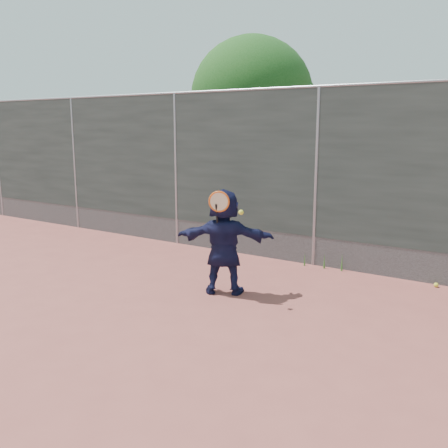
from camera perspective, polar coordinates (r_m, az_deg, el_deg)
The scene contains 7 objects.
ground at distance 5.94m, azimuth -3.61°, elevation -12.33°, with size 80.00×80.00×0.00m, color #9E4C42.
player at distance 7.07m, azimuth 0.00°, elevation -2.01°, with size 1.40×0.45×1.51m, color #15183B.
ball_ground at distance 8.14m, azimuth 23.08°, elevation -6.42°, with size 0.07×0.07×0.07m, color yellow.
fence at distance 8.55m, azimuth 10.50°, elevation 5.69°, with size 20.00×0.06×3.03m.
swing_action at distance 6.75m, azimuth -0.34°, elevation 2.31°, with size 0.55×0.16×0.51m.
tree_left at distance 12.52m, azimuth 3.94°, elevation 13.71°, with size 3.15×3.00×4.53m.
weed_clump at distance 8.59m, azimuth 11.68°, elevation -4.17°, with size 0.68×0.07×0.30m.
Camera 1 is at (3.28, -4.35, 2.36)m, focal length 40.00 mm.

